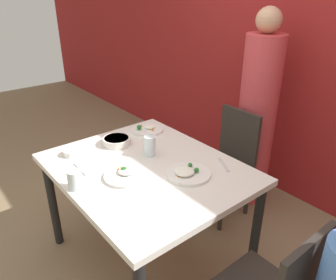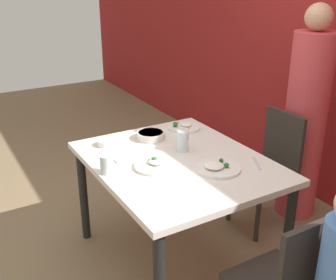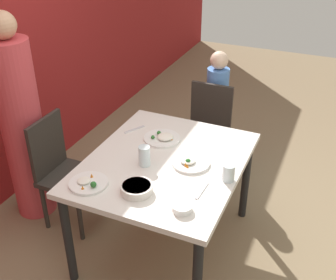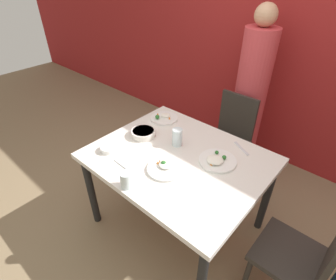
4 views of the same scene
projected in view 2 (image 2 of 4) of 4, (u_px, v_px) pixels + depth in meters
ground_plane at (176, 258)px, 2.95m from camera, size 10.00×10.00×0.00m
dining_table at (177, 171)px, 2.69m from camera, size 1.25×1.02×0.76m
chair_adult_spot at (270, 167)px, 3.20m from camera, size 0.40×0.40×0.90m
person_adult at (305, 123)px, 3.24m from camera, size 0.31×0.31×1.67m
bowl_curry at (151, 135)px, 2.97m from camera, size 0.20×0.20×0.05m
plate_rice_adult at (217, 168)px, 2.52m from camera, size 0.27×0.27×0.05m
plate_rice_child at (184, 127)px, 3.16m from camera, size 0.24×0.24×0.06m
plate_noodles at (155, 165)px, 2.56m from camera, size 0.26×0.26×0.05m
bowl_rice_small at (106, 143)px, 2.86m from camera, size 0.12×0.12×0.04m
glass_water_tall at (107, 164)px, 2.46m from camera, size 0.08×0.08×0.11m
glass_water_short at (183, 141)px, 2.76m from camera, size 0.08×0.08×0.14m
fork_steel at (256, 163)px, 2.60m from camera, size 0.17×0.10×0.01m
spoon_steel at (113, 158)px, 2.68m from camera, size 0.18×0.03×0.01m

